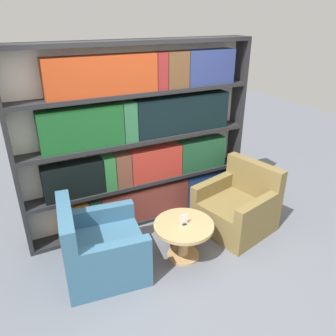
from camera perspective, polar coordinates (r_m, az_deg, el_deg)
The scene contains 6 objects.
ground_plane at distance 3.81m, azimuth 3.36°, elevation -18.21°, with size 14.00×14.00×0.00m, color slate.
bookshelf at distance 4.20m, azimuth -4.40°, elevation 4.64°, with size 3.02×0.30×2.36m.
armchair_left at distance 3.75m, azimuth -11.69°, elevation -13.71°, with size 0.94×0.94×0.87m.
armchair_right at distance 4.46m, azimuth 11.96°, elevation -6.82°, with size 1.02×1.02×0.87m.
coffee_table at distance 3.85m, azimuth 2.74°, elevation -11.30°, with size 0.69×0.69×0.46m.
table_sign at distance 3.75m, azimuth 2.79°, elevation -9.06°, with size 0.08×0.06×0.13m.
Camera 1 is at (-1.43, -2.37, 2.62)m, focal length 35.00 mm.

